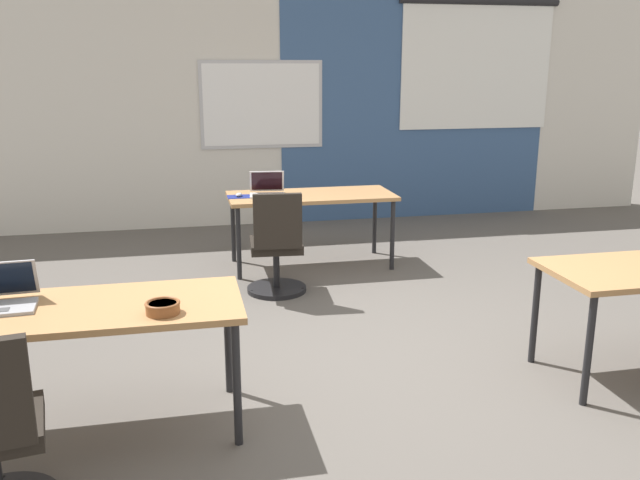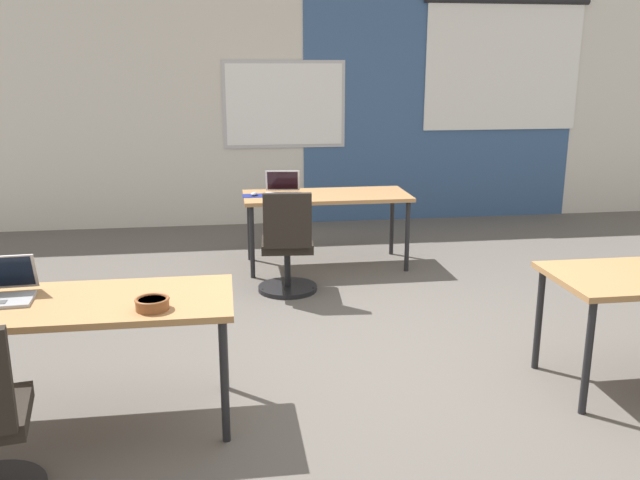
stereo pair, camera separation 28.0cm
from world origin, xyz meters
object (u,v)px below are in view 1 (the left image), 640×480
Objects in this scene: chair_far_left at (277,252)px; snack_bowl at (163,307)px; desk_near_left at (88,317)px; laptop_far_left at (267,190)px; laptop_near_left_end at (2,298)px; desk_far_center at (311,200)px; mouse_far_left at (239,195)px.

chair_far_left is 5.18× the size of snack_bowl.
laptop_far_left reaches higher than desk_near_left.
chair_far_left is at bearing 44.70° from laptop_near_left_end.
laptop_near_left_end is 3.25m from laptop_far_left.
mouse_far_left is at bearing 179.71° from desk_far_center.
desk_near_left is at bearing -122.01° from desk_far_center.
mouse_far_left is 0.90m from chair_far_left.
desk_far_center is at bearing -116.19° from chair_far_left.
laptop_near_left_end is (-2.17, -2.72, 0.11)m from desk_far_center.
laptop_far_left reaches higher than chair_far_left.
laptop_near_left_end is at bearing -118.45° from mouse_far_left.
snack_bowl is at bearing -22.53° from laptop_near_left_end.
desk_near_left is 3.30m from desk_far_center.
chair_far_left reaches higher than desk_near_left.
desk_far_center is at bearing -0.29° from mouse_far_left.
desk_far_center is 4.40× the size of laptop_far_left.
desk_near_left is 4.40× the size of laptop_far_left.
mouse_far_left is 0.64× the size of snack_bowl.
desk_near_left is 0.44m from laptop_near_left_end.
laptop_far_left reaches higher than desk_far_center.
laptop_near_left_end is at bearing -128.63° from desk_far_center.
laptop_near_left_end is 3.10m from mouse_far_left.
laptop_far_left is at bearing 53.66° from laptop_near_left_end.
chair_far_left is at bearing 67.83° from snack_bowl.
desk_near_left is 14.04× the size of mouse_far_left.
laptop_near_left_end is 3.07× the size of mouse_far_left.
chair_far_left is at bearing -72.98° from mouse_far_left.
laptop_near_left_end is 0.38× the size of chair_far_left.
desk_far_center is 0.44m from laptop_far_left.
mouse_far_left is at bearing -169.23° from laptop_far_left.
laptop_far_left is 3.19× the size of mouse_far_left.
laptop_far_left reaches higher than mouse_far_left.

